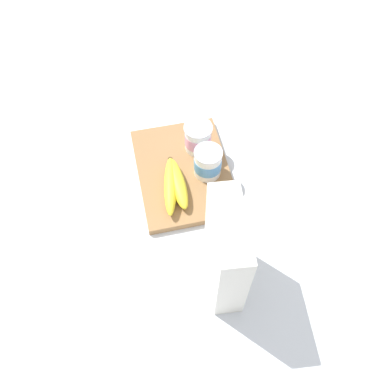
# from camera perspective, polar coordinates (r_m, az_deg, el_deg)

# --- Properties ---
(ground_plane) EXTENTS (2.40, 2.40, 0.00)m
(ground_plane) POSITION_cam_1_polar(r_m,az_deg,el_deg) (1.13, -1.18, 2.51)
(ground_plane) COLOR silver
(cutting_board) EXTENTS (0.33, 0.24, 0.02)m
(cutting_board) POSITION_cam_1_polar(r_m,az_deg,el_deg) (1.12, -1.19, 2.81)
(cutting_board) COLOR olive
(cutting_board) RESTS_ON ground_plane
(cereal_box) EXTENTS (0.18, 0.08, 0.26)m
(cereal_box) POSITION_cam_1_polar(r_m,az_deg,el_deg) (0.87, 4.72, -8.26)
(cereal_box) COLOR white
(cereal_box) RESTS_ON ground_plane
(yogurt_cup_front) EXTENTS (0.08, 0.08, 0.08)m
(yogurt_cup_front) POSITION_cam_1_polar(r_m,az_deg,el_deg) (1.12, 0.83, 7.51)
(yogurt_cup_front) COLOR white
(yogurt_cup_front) RESTS_ON cutting_board
(yogurt_cup_back) EXTENTS (0.07, 0.07, 0.08)m
(yogurt_cup_back) POSITION_cam_1_polar(r_m,az_deg,el_deg) (1.07, 2.20, 4.09)
(yogurt_cup_back) COLOR white
(yogurt_cup_back) RESTS_ON cutting_board
(banana_bunch) EXTENTS (0.18, 0.07, 0.04)m
(banana_bunch) POSITION_cam_1_polar(r_m,az_deg,el_deg) (1.06, -2.51, 1.09)
(banana_bunch) COLOR yellow
(banana_bunch) RESTS_ON cutting_board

